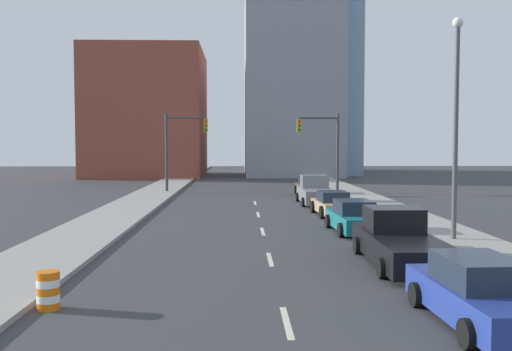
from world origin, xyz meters
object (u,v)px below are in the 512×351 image
object	(u,v)px
sedan_teal	(354,218)
sedan_tan	(333,204)
pickup_truck_black	(399,242)
sedan_brown	(309,186)
traffic_barrel	(48,290)
traffic_signal_left	(178,142)
pickup_truck_gray	(316,192)
street_lamp	(456,114)
traffic_signal_right	(327,142)
sedan_blue	(477,294)

from	to	relation	value
sedan_teal	sedan_tan	xyz separation A→B (m)	(0.05, 6.21, -0.04)
pickup_truck_black	sedan_tan	size ratio (longest dim) A/B	1.38
sedan_brown	traffic_barrel	bearing A→B (deg)	-108.54
traffic_signal_left	pickup_truck_black	world-z (taller)	traffic_signal_left
pickup_truck_gray	sedan_brown	bearing A→B (deg)	86.33
sedan_teal	street_lamp	bearing A→B (deg)	-40.76
traffic_signal_right	sedan_brown	bearing A→B (deg)	-132.03
traffic_signal_left	traffic_signal_right	size ratio (longest dim) A/B	1.00
traffic_barrel	sedan_blue	size ratio (longest dim) A/B	0.20
traffic_signal_right	sedan_blue	xyz separation A→B (m)	(-1.94, -34.92, -3.51)
street_lamp	sedan_tan	size ratio (longest dim) A/B	2.02
traffic_signal_right	pickup_truck_gray	distance (m)	9.69
sedan_tan	traffic_barrel	bearing A→B (deg)	-121.73
traffic_barrel	pickup_truck_gray	bearing A→B (deg)	68.07
sedan_blue	pickup_truck_gray	xyz separation A→B (m)	(-0.16, 26.10, 0.08)
traffic_signal_right	pickup_truck_black	distance (m)	28.64
traffic_barrel	sedan_teal	xyz separation A→B (m)	(9.99, 12.01, 0.20)
pickup_truck_black	sedan_tan	world-z (taller)	pickup_truck_black
traffic_signal_left	sedan_blue	size ratio (longest dim) A/B	1.37
traffic_signal_left	traffic_barrel	world-z (taller)	traffic_signal_left
traffic_signal_right	sedan_tan	distance (m)	15.76
traffic_signal_left	pickup_truck_gray	bearing A→B (deg)	-40.53
sedan_tan	pickup_truck_gray	bearing A→B (deg)	88.27
sedan_blue	pickup_truck_black	distance (m)	6.55
traffic_barrel	sedan_blue	distance (m)	10.18
traffic_signal_left	sedan_tan	world-z (taller)	traffic_signal_left
traffic_signal_left	pickup_truck_black	xyz separation A→B (m)	(10.54, -28.37, -3.45)
traffic_barrel	pickup_truck_black	xyz separation A→B (m)	(10.14, 5.07, 0.28)
sedan_tan	street_lamp	bearing A→B (deg)	-71.48
traffic_signal_right	sedan_brown	size ratio (longest dim) A/B	1.55
sedan_teal	sedan_tan	distance (m)	6.21
sedan_teal	pickup_truck_gray	xyz separation A→B (m)	(-0.08, 12.61, 0.10)
sedan_brown	traffic_signal_right	bearing A→B (deg)	47.53
pickup_truck_black	pickup_truck_gray	bearing A→B (deg)	91.55
traffic_signal_left	sedan_brown	size ratio (longest dim) A/B	1.55
street_lamp	pickup_truck_black	distance (m)	7.01
sedan_blue	pickup_truck_black	xyz separation A→B (m)	(0.06, 6.55, 0.06)
street_lamp	sedan_blue	world-z (taller)	street_lamp
traffic_barrel	sedan_brown	distance (m)	33.19
pickup_truck_black	sedan_brown	bearing A→B (deg)	90.51
traffic_signal_right	pickup_truck_gray	xyz separation A→B (m)	(-2.11, -8.82, -3.43)
street_lamp	sedan_teal	size ratio (longest dim) A/B	1.98
traffic_signal_left	street_lamp	world-z (taller)	street_lamp
traffic_signal_left	street_lamp	size ratio (longest dim) A/B	0.72
traffic_signal_left	sedan_tan	size ratio (longest dim) A/B	1.45
sedan_blue	traffic_signal_right	bearing A→B (deg)	84.60
sedan_blue	pickup_truck_gray	world-z (taller)	pickup_truck_gray
street_lamp	sedan_brown	world-z (taller)	street_lamp
traffic_barrel	sedan_brown	bearing A→B (deg)	71.90
traffic_signal_left	sedan_teal	distance (m)	24.08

